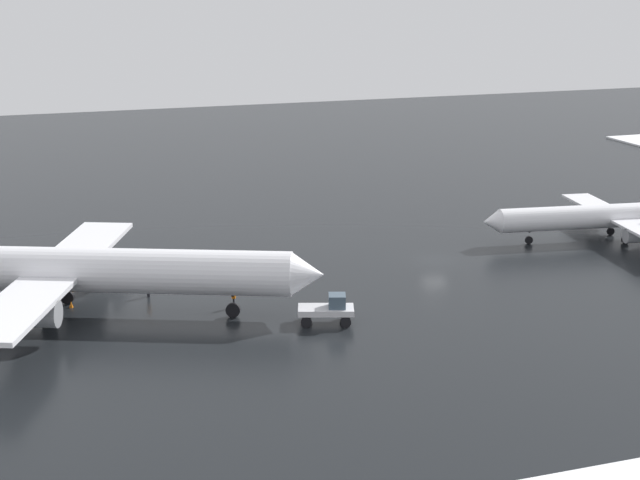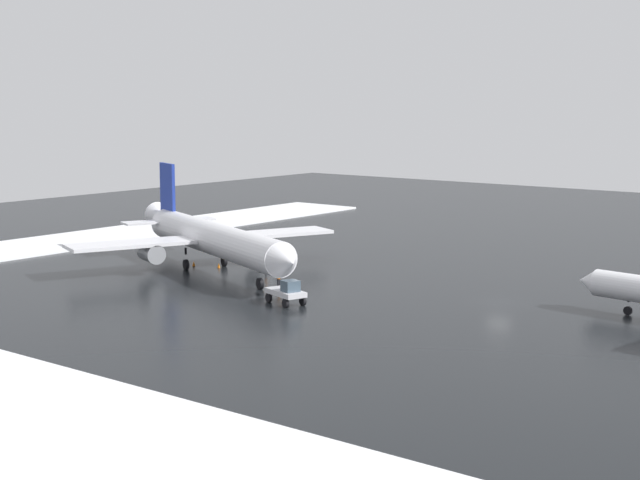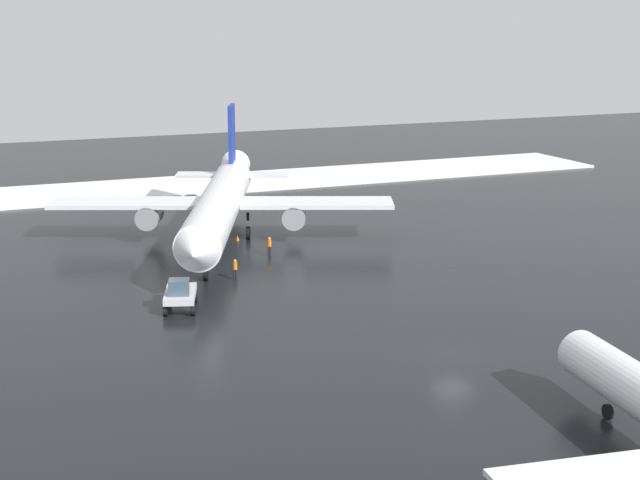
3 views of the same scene
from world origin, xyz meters
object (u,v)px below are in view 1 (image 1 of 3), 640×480
(airplane_far_rear, at_px, (83,270))
(traffic_cone_mid_line, at_px, (31,312))
(pushback_tug, at_px, (329,309))
(ground_crew_mid_apron, at_px, (148,286))
(traffic_cone_near_nose, at_px, (71,304))
(ground_crew_near_tug, at_px, (234,297))
(airplane_distant_tail, at_px, (606,216))

(airplane_far_rear, distance_m, traffic_cone_mid_line, 5.82)
(pushback_tug, relative_size, ground_crew_mid_apron, 2.96)
(pushback_tug, xyz_separation_m, traffic_cone_mid_line, (-23.26, 10.04, -1.01))
(pushback_tug, xyz_separation_m, traffic_cone_near_nose, (-19.89, 10.89, -1.01))
(traffic_cone_mid_line, bearing_deg, ground_crew_near_tug, -12.48)
(airplane_distant_tail, bearing_deg, traffic_cone_mid_line, 12.65)
(ground_crew_near_tug, relative_size, traffic_cone_mid_line, 3.11)
(pushback_tug, relative_size, traffic_cone_near_nose, 9.20)
(ground_crew_mid_apron, bearing_deg, airplane_far_rear, 3.59)
(pushback_tug, bearing_deg, ground_crew_mid_apron, 156.63)
(airplane_distant_tail, height_order, traffic_cone_mid_line, airplane_distant_tail)
(traffic_cone_mid_line, bearing_deg, airplane_far_rear, -14.85)
(airplane_distant_tail, distance_m, ground_crew_mid_apron, 49.98)
(airplane_distant_tail, bearing_deg, ground_crew_near_tug, 19.21)
(ground_crew_near_tug, height_order, traffic_cone_near_nose, ground_crew_near_tug)
(ground_crew_mid_apron, xyz_separation_m, traffic_cone_near_nose, (-6.83, -0.79, -0.70))
(airplane_far_rear, bearing_deg, traffic_cone_mid_line, -172.34)
(ground_crew_near_tug, relative_size, ground_crew_mid_apron, 1.00)
(airplane_distant_tail, bearing_deg, airplane_far_rear, 14.21)
(pushback_tug, xyz_separation_m, ground_crew_mid_apron, (-13.06, 11.68, -0.31))
(airplane_distant_tail, xyz_separation_m, ground_crew_near_tug, (-43.31, -8.57, -1.68))
(pushback_tug, bearing_deg, ground_crew_near_tug, 154.30)
(airplane_far_rear, relative_size, ground_crew_near_tug, 22.18)
(ground_crew_near_tug, distance_m, ground_crew_mid_apron, 8.44)
(airplane_distant_tail, distance_m, pushback_tug, 39.71)
(traffic_cone_near_nose, relative_size, traffic_cone_mid_line, 1.00)
(ground_crew_mid_apron, relative_size, traffic_cone_mid_line, 3.11)
(pushback_tug, height_order, ground_crew_mid_apron, pushback_tug)
(ground_crew_mid_apron, bearing_deg, traffic_cone_mid_line, -13.11)
(airplane_distant_tail, bearing_deg, pushback_tug, 30.08)
(airplane_distant_tail, relative_size, ground_crew_mid_apron, 15.81)
(traffic_cone_near_nose, bearing_deg, pushback_tug, -28.70)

